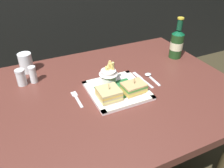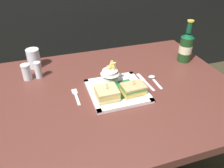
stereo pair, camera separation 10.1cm
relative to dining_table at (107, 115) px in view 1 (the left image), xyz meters
The scene contains 12 objects.
dining_table is the anchor object (origin of this frame).
square_plate 0.16m from the dining_table, 33.34° to the right, with size 0.25×0.25×0.02m.
sandwich_half_left 0.19m from the dining_table, 106.54° to the right, with size 0.09×0.09×0.08m.
sandwich_half_right 0.22m from the dining_table, 34.25° to the right, with size 0.10×0.08×0.07m.
fries_cup 0.21m from the dining_table, 57.83° to the left, with size 0.09×0.09×0.11m.
beer_bottle 0.57m from the dining_table, 16.71° to the left, with size 0.07×0.07×0.23m.
water_glass 0.49m from the dining_table, 131.95° to the left, with size 0.07×0.07×0.10m.
fork 0.21m from the dining_table, behind, with size 0.02×0.12×0.00m.
knife 0.25m from the dining_table, ahead, with size 0.03×0.16×0.00m.
spoon 0.29m from the dining_table, ahead, with size 0.03×0.12×0.01m.
salt_shaker 0.45m from the dining_table, 147.56° to the left, with size 0.05×0.05×0.08m.
pepper_shaker 0.41m from the dining_table, 142.93° to the left, with size 0.04×0.04×0.08m.
Camera 1 is at (-0.34, -0.78, 1.33)m, focal length 36.23 mm.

